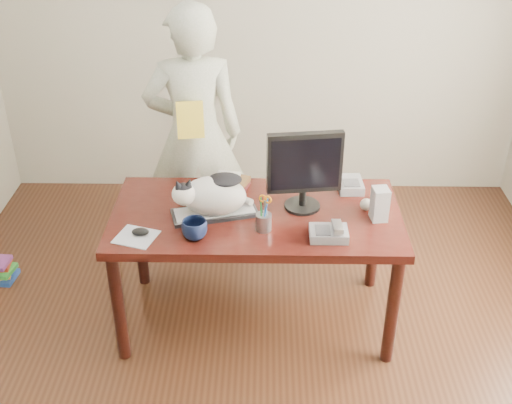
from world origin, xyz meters
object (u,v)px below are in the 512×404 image
Objects in this scene: pen_cup at (264,220)px; speaker at (380,204)px; mouse at (140,232)px; calculator at (350,185)px; keyboard at (215,213)px; baseball at (366,204)px; desk at (256,227)px; book_stack at (230,182)px; coffee_mug at (195,229)px; person at (195,136)px; monitor at (304,167)px; phone at (330,233)px; cat at (211,195)px.

speaker is (0.62, 0.12, 0.03)m from pen_cup.
mouse is 0.54× the size of calculator.
keyboard is 7.25× the size of baseball.
book_stack is at bearing 128.22° from desk.
speaker is (0.98, 0.20, 0.04)m from coffee_mug.
keyboard is at bearing 170.80° from speaker.
book_stack is 0.54m from person.
baseball is 0.35× the size of calculator.
desk is 7.46× the size of pen_cup.
monitor is 0.45m from speaker.
baseball is at bearing -0.01° from book_stack.
speaker is at bearing -59.40° from baseball.
desk is 3.24× the size of keyboard.
desk is 0.53m from phone.
coffee_mug is at bearing -126.06° from keyboard.
coffee_mug is at bearing -150.92° from calculator.
speaker is at bearing 11.66° from coffee_mug.
mouse is 0.42× the size of book_stack.
phone reaches higher than keyboard.
person is (0.19, 0.98, 0.09)m from mouse.
book_stack is at bearing 177.34° from calculator.
monitor reaches higher than phone.
phone is at bearing -33.66° from cat.
speaker is at bearing -10.83° from desk.
pen_cup is (-0.22, -0.22, -0.20)m from monitor.
book_stack reaches higher than desk.
mouse is (-0.64, -0.06, -0.04)m from pen_cup.
cat is at bearing -87.67° from book_stack.
calculator reaches higher than mouse.
monitor is at bearing -6.22° from desk.
pen_cup is 0.12× the size of person.
cat is 0.26× the size of person.
cat reaches higher than pen_cup.
speaker reaches higher than phone.
monitor is 0.37m from pen_cup.
phone is at bearing 1.20° from coffee_mug.
cat is at bearing -175.06° from baseball.
mouse is (-0.36, -0.20, -0.11)m from cat.
coffee_mug is 0.69× the size of calculator.
coffee_mug reaches higher than calculator.
phone is (0.12, -0.29, -0.23)m from monitor.
person reaches higher than baseball.
speaker is 0.35m from calculator.
book_stack is at bearing 114.35° from pen_cup.
calculator is (0.86, 0.53, -0.03)m from coffee_mug.
calculator reaches higher than keyboard.
phone reaches higher than book_stack.
phone is (0.38, -0.31, 0.18)m from desk.
monitor is 2.34× the size of phone.
calculator is (0.79, 0.31, -0.11)m from cat.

